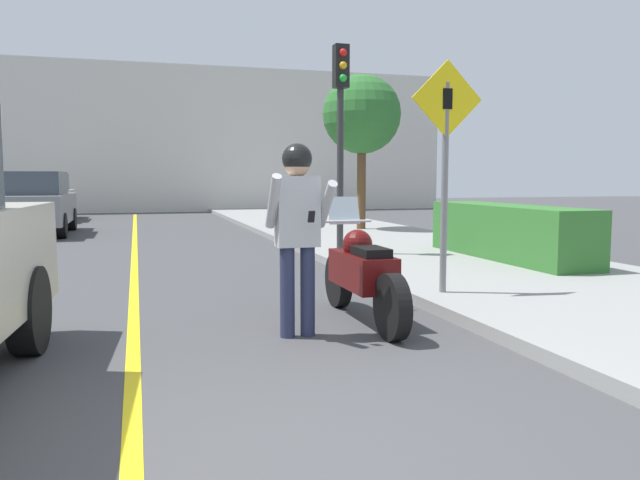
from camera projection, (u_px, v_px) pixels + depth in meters
name	position (u px, v px, depth m)	size (l,w,h in m)	color
ground_plane	(250.00, 465.00, 3.30)	(80.00, 80.00, 0.00)	#424244
sidewalk_curb	(548.00, 285.00, 8.46)	(4.40, 44.00, 0.13)	gray
road_center_line	(134.00, 285.00, 8.86)	(0.12, 36.00, 0.01)	yellow
building_backdrop	(147.00, 139.00, 27.79)	(28.00, 1.20, 6.51)	beige
motorcycle	(362.00, 274.00, 6.55)	(0.62, 2.24, 1.30)	black
person_biker	(297.00, 218.00, 5.85)	(0.59, 0.49, 1.83)	#282D4C
crossing_sign	(446.00, 154.00, 7.40)	(0.91, 0.08, 2.76)	slate
traffic_light	(341.00, 110.00, 11.21)	(0.26, 0.30, 3.75)	#2D2D30
hedge_row	(508.00, 232.00, 10.74)	(0.90, 3.87, 0.92)	#33702D
street_tree	(362.00, 115.00, 16.75)	(2.11, 2.11, 4.15)	brown
parked_car_grey	(33.00, 203.00, 16.58)	(1.88, 4.20, 1.68)	black
parked_car_silver	(43.00, 197.00, 22.17)	(1.88, 4.20, 1.68)	black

